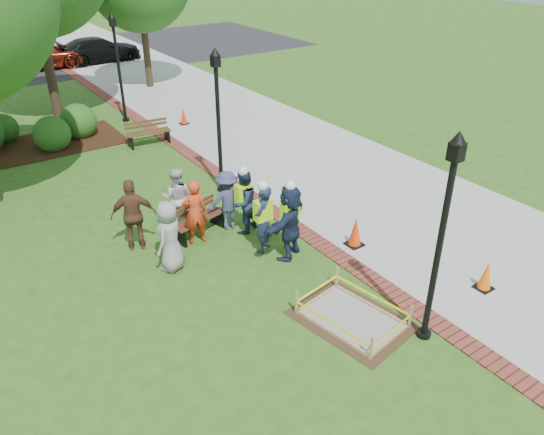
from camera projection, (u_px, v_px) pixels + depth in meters
ground at (284, 283)px, 12.03m from camera, size 100.00×100.00×0.00m
sidewalk at (241, 123)px, 21.72m from camera, size 6.00×60.00×0.02m
brick_edging at (168, 139)px, 20.10m from camera, size 0.50×60.00×0.03m
mulch_bed at (24, 149)px, 19.18m from camera, size 7.00×3.00×0.05m
parking_lot at (19, 62)px, 31.50m from camera, size 36.00×12.00×0.01m
wet_concrete_pad at (352, 311)px, 10.79m from camera, size 2.07×2.56×0.55m
bench_near at (198, 226)px, 13.81m from camera, size 1.59×0.86×0.82m
bench_far at (149, 138)px, 19.51m from camera, size 1.64×0.70×0.86m
cone_front at (486, 276)px, 11.67m from camera, size 0.37×0.37×0.73m
cone_back at (355, 232)px, 13.26m from camera, size 0.41×0.41×0.81m
cone_far at (184, 116)px, 21.49m from camera, size 0.35×0.35×0.70m
toolbox at (266, 232)px, 13.87m from camera, size 0.39×0.26×0.18m
lamp_near at (443, 227)px, 9.29m from camera, size 0.28×0.28×4.26m
lamp_mid at (218, 112)px, 15.06m from camera, size 0.28×0.28×4.26m
lamp_far at (118, 60)px, 20.83m from camera, size 0.28×0.28×4.26m
shrub_c at (55, 149)px, 19.25m from camera, size 1.32×1.32×1.32m
shrub_d at (81, 136)px, 20.40m from camera, size 1.38×1.38×1.38m
shrub_e at (6, 141)px, 19.95m from camera, size 1.13×1.13×1.13m
casual_person_a at (170, 236)px, 12.15m from camera, size 0.66×0.62×1.75m
casual_person_b at (195, 212)px, 13.19m from camera, size 0.60×0.44×1.71m
casual_person_c at (177, 198)px, 13.98m from camera, size 0.62×0.59×1.64m
casual_person_d at (134, 215)px, 12.90m from camera, size 0.70×0.58×1.86m
casual_person_e at (228, 200)px, 13.87m from camera, size 0.59×0.46×1.62m
hivis_worker_a at (290, 220)px, 12.56m from camera, size 0.71×0.62×2.03m
hivis_worker_b at (263, 217)px, 12.82m from camera, size 0.66×0.61×1.90m
hivis_worker_c at (244, 200)px, 13.65m from camera, size 0.63×0.52×1.86m
parked_car_c at (42, 68)px, 30.19m from camera, size 2.56×5.02×1.58m
parked_car_d at (101, 62)px, 31.57m from camera, size 2.30×4.82×1.54m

